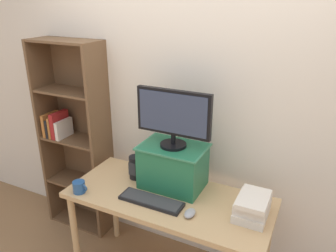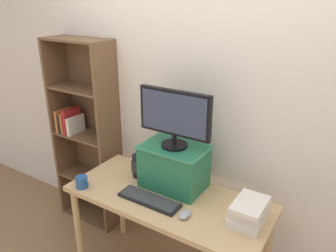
{
  "view_description": "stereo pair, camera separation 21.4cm",
  "coord_description": "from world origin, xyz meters",
  "px_view_note": "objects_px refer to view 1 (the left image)",
  "views": [
    {
      "loc": [
        0.85,
        -1.73,
        2.07
      ],
      "look_at": [
        -0.03,
        0.05,
        1.28
      ],
      "focal_mm": 35.0,
      "sensor_mm": 36.0,
      "label": 1
    },
    {
      "loc": [
        1.03,
        -1.63,
        2.07
      ],
      "look_at": [
        -0.03,
        0.05,
        1.28
      ],
      "focal_mm": 35.0,
      "sensor_mm": 36.0,
      "label": 2
    }
  ],
  "objects_px": {
    "desk": "(169,207)",
    "coffee_mug": "(79,187)",
    "computer_mouse": "(190,213)",
    "desk_speaker": "(136,167)",
    "keyboard": "(151,201)",
    "computer_monitor": "(173,116)",
    "book_stack": "(252,206)",
    "bookshelf_unit": "(75,137)",
    "riser_box": "(173,165)"
  },
  "relations": [
    {
      "from": "desk_speaker",
      "to": "coffee_mug",
      "type": "bearing_deg",
      "value": -126.22
    },
    {
      "from": "computer_mouse",
      "to": "desk_speaker",
      "type": "distance_m",
      "value": 0.61
    },
    {
      "from": "keyboard",
      "to": "book_stack",
      "type": "relative_size",
      "value": 1.62
    },
    {
      "from": "keyboard",
      "to": "coffee_mug",
      "type": "relative_size",
      "value": 3.85
    },
    {
      "from": "riser_box",
      "to": "book_stack",
      "type": "relative_size",
      "value": 1.7
    },
    {
      "from": "bookshelf_unit",
      "to": "computer_mouse",
      "type": "bearing_deg",
      "value": -19.27
    },
    {
      "from": "desk",
      "to": "coffee_mug",
      "type": "bearing_deg",
      "value": -158.09
    },
    {
      "from": "coffee_mug",
      "to": "desk_speaker",
      "type": "xyz_separation_m",
      "value": [
        0.25,
        0.35,
        0.05
      ]
    },
    {
      "from": "computer_monitor",
      "to": "keyboard",
      "type": "bearing_deg",
      "value": -98.79
    },
    {
      "from": "riser_box",
      "to": "computer_mouse",
      "type": "relative_size",
      "value": 4.45
    },
    {
      "from": "bookshelf_unit",
      "to": "desk_speaker",
      "type": "distance_m",
      "value": 0.79
    },
    {
      "from": "desk",
      "to": "computer_monitor",
      "type": "distance_m",
      "value": 0.65
    },
    {
      "from": "riser_box",
      "to": "book_stack",
      "type": "height_order",
      "value": "riser_box"
    },
    {
      "from": "computer_mouse",
      "to": "bookshelf_unit",
      "type": "bearing_deg",
      "value": 160.73
    },
    {
      "from": "bookshelf_unit",
      "to": "computer_mouse",
      "type": "xyz_separation_m",
      "value": [
        1.31,
        -0.46,
        -0.09
      ]
    },
    {
      "from": "keyboard",
      "to": "desk_speaker",
      "type": "bearing_deg",
      "value": 138.4
    },
    {
      "from": "bookshelf_unit",
      "to": "book_stack",
      "type": "xyz_separation_m",
      "value": [
        1.66,
        -0.29,
        -0.03
      ]
    },
    {
      "from": "bookshelf_unit",
      "to": "book_stack",
      "type": "bearing_deg",
      "value": -9.9
    },
    {
      "from": "computer_mouse",
      "to": "book_stack",
      "type": "xyz_separation_m",
      "value": [
        0.35,
        0.17,
        0.06
      ]
    },
    {
      "from": "riser_box",
      "to": "computer_mouse",
      "type": "height_order",
      "value": "riser_box"
    },
    {
      "from": "book_stack",
      "to": "desk_speaker",
      "type": "bearing_deg",
      "value": 174.9
    },
    {
      "from": "desk_speaker",
      "to": "book_stack",
      "type": "bearing_deg",
      "value": -5.1
    },
    {
      "from": "computer_mouse",
      "to": "computer_monitor",
      "type": "bearing_deg",
      "value": 132.25
    },
    {
      "from": "coffee_mug",
      "to": "desk_speaker",
      "type": "distance_m",
      "value": 0.43
    },
    {
      "from": "keyboard",
      "to": "computer_monitor",
      "type": "bearing_deg",
      "value": 81.21
    },
    {
      "from": "book_stack",
      "to": "coffee_mug",
      "type": "relative_size",
      "value": 2.38
    },
    {
      "from": "computer_monitor",
      "to": "coffee_mug",
      "type": "distance_m",
      "value": 0.83
    },
    {
      "from": "computer_monitor",
      "to": "book_stack",
      "type": "xyz_separation_m",
      "value": [
        0.6,
        -0.1,
        -0.47
      ]
    },
    {
      "from": "computer_monitor",
      "to": "computer_mouse",
      "type": "distance_m",
      "value": 0.64
    },
    {
      "from": "book_stack",
      "to": "computer_mouse",
      "type": "bearing_deg",
      "value": -154.27
    },
    {
      "from": "desk_speaker",
      "to": "computer_monitor",
      "type": "bearing_deg",
      "value": 4.75
    },
    {
      "from": "book_stack",
      "to": "coffee_mug",
      "type": "bearing_deg",
      "value": -166.97
    },
    {
      "from": "desk",
      "to": "coffee_mug",
      "type": "distance_m",
      "value": 0.64
    },
    {
      "from": "riser_box",
      "to": "desk_speaker",
      "type": "bearing_deg",
      "value": -174.97
    },
    {
      "from": "computer_mouse",
      "to": "desk",
      "type": "bearing_deg",
      "value": 147.57
    },
    {
      "from": "computer_mouse",
      "to": "desk_speaker",
      "type": "height_order",
      "value": "desk_speaker"
    },
    {
      "from": "desk",
      "to": "computer_mouse",
      "type": "xyz_separation_m",
      "value": [
        0.22,
        -0.14,
        0.11
      ]
    },
    {
      "from": "desk",
      "to": "book_stack",
      "type": "relative_size",
      "value": 5.21
    },
    {
      "from": "bookshelf_unit",
      "to": "riser_box",
      "type": "relative_size",
      "value": 3.78
    },
    {
      "from": "riser_box",
      "to": "keyboard",
      "type": "bearing_deg",
      "value": -98.74
    },
    {
      "from": "desk",
      "to": "computer_monitor",
      "type": "xyz_separation_m",
      "value": [
        -0.03,
        0.14,
        0.63
      ]
    },
    {
      "from": "desk",
      "to": "riser_box",
      "type": "height_order",
      "value": "riser_box"
    },
    {
      "from": "bookshelf_unit",
      "to": "desk",
      "type": "bearing_deg",
      "value": -16.34
    },
    {
      "from": "computer_mouse",
      "to": "riser_box",
      "type": "bearing_deg",
      "value": 132.1
    },
    {
      "from": "computer_monitor",
      "to": "keyboard",
      "type": "distance_m",
      "value": 0.59
    },
    {
      "from": "riser_box",
      "to": "coffee_mug",
      "type": "height_order",
      "value": "riser_box"
    },
    {
      "from": "keyboard",
      "to": "book_stack",
      "type": "bearing_deg",
      "value": 13.29
    },
    {
      "from": "bookshelf_unit",
      "to": "keyboard",
      "type": "distance_m",
      "value": 1.12
    },
    {
      "from": "computer_monitor",
      "to": "desk_speaker",
      "type": "relative_size",
      "value": 2.99
    },
    {
      "from": "desk",
      "to": "computer_mouse",
      "type": "height_order",
      "value": "computer_mouse"
    }
  ]
}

